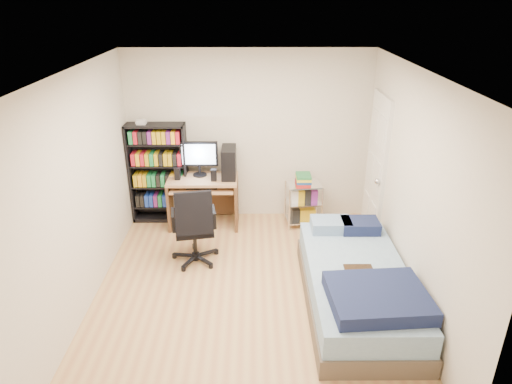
{
  "coord_description": "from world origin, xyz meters",
  "views": [
    {
      "loc": [
        0.07,
        -4.38,
        3.21
      ],
      "look_at": [
        0.1,
        0.4,
        1.08
      ],
      "focal_mm": 32.0,
      "sensor_mm": 36.0,
      "label": 1
    }
  ],
  "objects_px": {
    "media_shelf": "(159,172)",
    "computer_desk": "(210,181)",
    "bed": "(357,285)",
    "office_chair": "(195,239)"
  },
  "relations": [
    {
      "from": "media_shelf",
      "to": "computer_desk",
      "type": "height_order",
      "value": "media_shelf"
    },
    {
      "from": "media_shelf",
      "to": "bed",
      "type": "relative_size",
      "value": 0.72
    },
    {
      "from": "computer_desk",
      "to": "bed",
      "type": "bearing_deg",
      "value": -48.62
    },
    {
      "from": "office_chair",
      "to": "bed",
      "type": "height_order",
      "value": "office_chair"
    },
    {
      "from": "office_chair",
      "to": "media_shelf",
      "type": "bearing_deg",
      "value": 107.96
    },
    {
      "from": "office_chair",
      "to": "bed",
      "type": "distance_m",
      "value": 2.08
    },
    {
      "from": "computer_desk",
      "to": "bed",
      "type": "relative_size",
      "value": 0.58
    },
    {
      "from": "media_shelf",
      "to": "computer_desk",
      "type": "xyz_separation_m",
      "value": [
        0.76,
        -0.13,
        -0.09
      ]
    },
    {
      "from": "bed",
      "to": "media_shelf",
      "type": "bearing_deg",
      "value": 139.84
    },
    {
      "from": "computer_desk",
      "to": "bed",
      "type": "height_order",
      "value": "computer_desk"
    }
  ]
}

